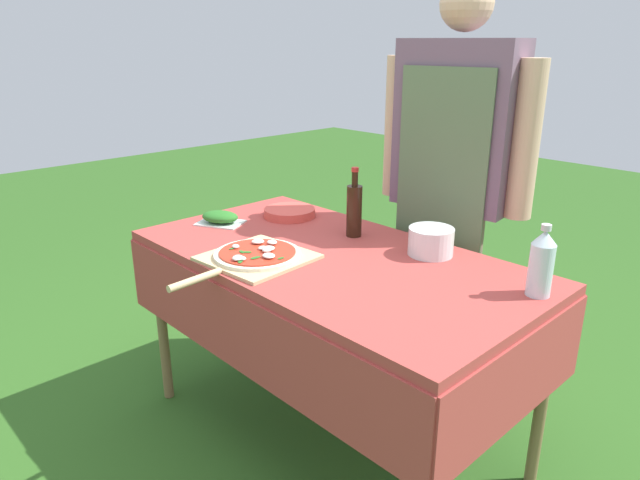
{
  "coord_description": "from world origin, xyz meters",
  "views": [
    {
      "loc": [
        1.34,
        -1.33,
        1.49
      ],
      "look_at": [
        -0.06,
        0.0,
        0.81
      ],
      "focal_mm": 32.0,
      "sensor_mm": 36.0,
      "label": 1
    }
  ],
  "objects_px": {
    "pizza_on_peel": "(256,256)",
    "oil_bottle": "(354,209)",
    "herb_container": "(220,218)",
    "plate_stack": "(290,212)",
    "water_bottle": "(541,263)",
    "prep_table": "(331,275)",
    "person_cook": "(453,168)",
    "mixing_tub": "(431,241)"
  },
  "relations": [
    {
      "from": "pizza_on_peel",
      "to": "mixing_tub",
      "type": "xyz_separation_m",
      "value": [
        0.38,
        0.48,
        0.03
      ]
    },
    {
      "from": "herb_container",
      "to": "plate_stack",
      "type": "distance_m",
      "value": 0.3
    },
    {
      "from": "mixing_tub",
      "to": "plate_stack",
      "type": "distance_m",
      "value": 0.7
    },
    {
      "from": "herb_container",
      "to": "mixing_tub",
      "type": "xyz_separation_m",
      "value": [
        0.82,
        0.34,
        0.02
      ]
    },
    {
      "from": "oil_bottle",
      "to": "plate_stack",
      "type": "bearing_deg",
      "value": -178.26
    },
    {
      "from": "oil_bottle",
      "to": "water_bottle",
      "type": "distance_m",
      "value": 0.75
    },
    {
      "from": "person_cook",
      "to": "water_bottle",
      "type": "xyz_separation_m",
      "value": [
        0.56,
        -0.37,
        -0.14
      ]
    },
    {
      "from": "prep_table",
      "to": "oil_bottle",
      "type": "xyz_separation_m",
      "value": [
        -0.09,
        0.21,
        0.19
      ]
    },
    {
      "from": "person_cook",
      "to": "mixing_tub",
      "type": "distance_m",
      "value": 0.4
    },
    {
      "from": "water_bottle",
      "to": "mixing_tub",
      "type": "bearing_deg",
      "value": 173.63
    },
    {
      "from": "mixing_tub",
      "to": "plate_stack",
      "type": "bearing_deg",
      "value": -175.14
    },
    {
      "from": "pizza_on_peel",
      "to": "water_bottle",
      "type": "distance_m",
      "value": 0.92
    },
    {
      "from": "herb_container",
      "to": "pizza_on_peel",
      "type": "bearing_deg",
      "value": -18.82
    },
    {
      "from": "plate_stack",
      "to": "herb_container",
      "type": "bearing_deg",
      "value": -113.3
    },
    {
      "from": "herb_container",
      "to": "mixing_tub",
      "type": "distance_m",
      "value": 0.88
    },
    {
      "from": "person_cook",
      "to": "pizza_on_peel",
      "type": "bearing_deg",
      "value": 65.92
    },
    {
      "from": "prep_table",
      "to": "mixing_tub",
      "type": "height_order",
      "value": "mixing_tub"
    },
    {
      "from": "prep_table",
      "to": "pizza_on_peel",
      "type": "height_order",
      "value": "pizza_on_peel"
    },
    {
      "from": "plate_stack",
      "to": "water_bottle",
      "type": "bearing_deg",
      "value": 0.6
    },
    {
      "from": "prep_table",
      "to": "mixing_tub",
      "type": "relative_size",
      "value": 9.33
    },
    {
      "from": "water_bottle",
      "to": "mixing_tub",
      "type": "relative_size",
      "value": 1.38
    },
    {
      "from": "person_cook",
      "to": "plate_stack",
      "type": "bearing_deg",
      "value": 27.21
    },
    {
      "from": "pizza_on_peel",
      "to": "oil_bottle",
      "type": "relative_size",
      "value": 1.99
    },
    {
      "from": "person_cook",
      "to": "mixing_tub",
      "type": "xyz_separation_m",
      "value": [
        0.14,
        -0.32,
        -0.19
      ]
    },
    {
      "from": "pizza_on_peel",
      "to": "oil_bottle",
      "type": "bearing_deg",
      "value": 78.26
    },
    {
      "from": "pizza_on_peel",
      "to": "mixing_tub",
      "type": "height_order",
      "value": "mixing_tub"
    },
    {
      "from": "prep_table",
      "to": "herb_container",
      "type": "distance_m",
      "value": 0.59
    },
    {
      "from": "oil_bottle",
      "to": "water_bottle",
      "type": "relative_size",
      "value": 1.22
    },
    {
      "from": "person_cook",
      "to": "water_bottle",
      "type": "distance_m",
      "value": 0.69
    },
    {
      "from": "pizza_on_peel",
      "to": "oil_bottle",
      "type": "height_order",
      "value": "oil_bottle"
    },
    {
      "from": "prep_table",
      "to": "plate_stack",
      "type": "xyz_separation_m",
      "value": [
        -0.46,
        0.2,
        0.1
      ]
    },
    {
      "from": "mixing_tub",
      "to": "prep_table",
      "type": "bearing_deg",
      "value": -133.29
    },
    {
      "from": "pizza_on_peel",
      "to": "person_cook",
      "type": "bearing_deg",
      "value": 68.85
    },
    {
      "from": "prep_table",
      "to": "herb_container",
      "type": "xyz_separation_m",
      "value": [
        -0.57,
        -0.08,
        0.11
      ]
    },
    {
      "from": "prep_table",
      "to": "person_cook",
      "type": "bearing_deg",
      "value": 80.02
    },
    {
      "from": "prep_table",
      "to": "person_cook",
      "type": "xyz_separation_m",
      "value": [
        0.1,
        0.58,
        0.32
      ]
    },
    {
      "from": "oil_bottle",
      "to": "herb_container",
      "type": "height_order",
      "value": "oil_bottle"
    },
    {
      "from": "person_cook",
      "to": "oil_bottle",
      "type": "bearing_deg",
      "value": 55.95
    },
    {
      "from": "pizza_on_peel",
      "to": "oil_bottle",
      "type": "xyz_separation_m",
      "value": [
        0.06,
        0.43,
        0.09
      ]
    },
    {
      "from": "water_bottle",
      "to": "plate_stack",
      "type": "xyz_separation_m",
      "value": [
        -1.12,
        -0.01,
        -0.09
      ]
    },
    {
      "from": "person_cook",
      "to": "plate_stack",
      "type": "xyz_separation_m",
      "value": [
        -0.56,
        -0.38,
        -0.22
      ]
    },
    {
      "from": "pizza_on_peel",
      "to": "plate_stack",
      "type": "height_order",
      "value": "pizza_on_peel"
    }
  ]
}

